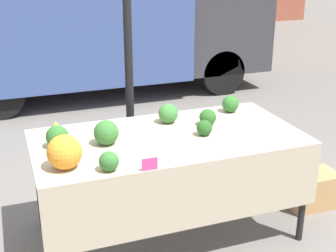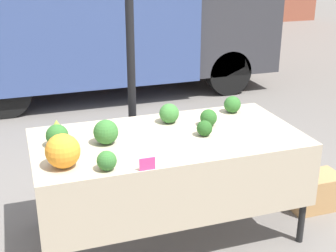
# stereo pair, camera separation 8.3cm
# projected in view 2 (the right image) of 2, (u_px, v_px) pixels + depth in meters

# --- Properties ---
(ground_plane) EXTENTS (40.00, 40.00, 0.00)m
(ground_plane) POSITION_uv_depth(u_px,v_px,m) (168.00, 232.00, 3.71)
(ground_plane) COLOR slate
(tent_pole) EXTENTS (0.07, 0.07, 2.24)m
(tent_pole) POSITION_uv_depth(u_px,v_px,m) (131.00, 73.00, 3.96)
(tent_pole) COLOR black
(tent_pole) RESTS_ON ground_plane
(market_table) EXTENTS (1.96, 0.99, 0.82)m
(market_table) POSITION_uv_depth(u_px,v_px,m) (171.00, 151.00, 3.39)
(market_table) COLOR tan
(market_table) RESTS_ON ground_plane
(orange_cauliflower) EXTENTS (0.22, 0.22, 0.22)m
(orange_cauliflower) POSITION_uv_depth(u_px,v_px,m) (63.00, 151.00, 2.90)
(orange_cauliflower) COLOR orange
(orange_cauliflower) RESTS_ON market_table
(romanesco_head) EXTENTS (0.12, 0.12, 0.10)m
(romanesco_head) POSITION_uv_depth(u_px,v_px,m) (57.00, 126.00, 3.47)
(romanesco_head) COLOR #93B238
(romanesco_head) RESTS_ON market_table
(broccoli_head_0) EXTENTS (0.17, 0.17, 0.17)m
(broccoli_head_0) POSITION_uv_depth(u_px,v_px,m) (106.00, 132.00, 3.25)
(broccoli_head_0) COLOR #336B2D
(broccoli_head_0) RESTS_ON market_table
(broccoli_head_1) EXTENTS (0.13, 0.13, 0.13)m
(broccoli_head_1) POSITION_uv_depth(u_px,v_px,m) (209.00, 118.00, 3.59)
(broccoli_head_1) COLOR #285B23
(broccoli_head_1) RESTS_ON market_table
(broccoli_head_2) EXTENTS (0.16, 0.16, 0.16)m
(broccoli_head_2) POSITION_uv_depth(u_px,v_px,m) (57.00, 136.00, 3.22)
(broccoli_head_2) COLOR #2D6628
(broccoli_head_2) RESTS_ON market_table
(broccoli_head_3) EXTENTS (0.14, 0.14, 0.14)m
(broccoli_head_3) POSITION_uv_depth(u_px,v_px,m) (232.00, 104.00, 3.88)
(broccoli_head_3) COLOR #2D6628
(broccoli_head_3) RESTS_ON market_table
(broccoli_head_4) EXTENTS (0.15, 0.15, 0.15)m
(broccoli_head_4) POSITION_uv_depth(u_px,v_px,m) (169.00, 113.00, 3.65)
(broccoli_head_4) COLOR #387533
(broccoli_head_4) RESTS_ON market_table
(broccoli_head_5) EXTENTS (0.13, 0.13, 0.13)m
(broccoli_head_5) POSITION_uv_depth(u_px,v_px,m) (107.00, 161.00, 2.87)
(broccoli_head_5) COLOR #336B2D
(broccoli_head_5) RESTS_ON market_table
(broccoli_head_6) EXTENTS (0.12, 0.12, 0.12)m
(broccoli_head_6) POSITION_uv_depth(u_px,v_px,m) (204.00, 128.00, 3.40)
(broccoli_head_6) COLOR #23511E
(broccoli_head_6) RESTS_ON market_table
(price_sign) EXTENTS (0.10, 0.01, 0.08)m
(price_sign) POSITION_uv_depth(u_px,v_px,m) (147.00, 164.00, 2.88)
(price_sign) COLOR #E53D84
(price_sign) RESTS_ON market_table
(produce_crate) EXTENTS (0.44, 0.28, 0.30)m
(produce_crate) POSITION_uv_depth(u_px,v_px,m) (314.00, 191.00, 4.02)
(produce_crate) COLOR tan
(produce_crate) RESTS_ON ground_plane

